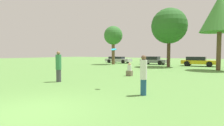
{
  "coord_description": "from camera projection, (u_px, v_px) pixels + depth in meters",
  "views": [
    {
      "loc": [
        4.98,
        -2.96,
        1.72
      ],
      "look_at": [
        -0.99,
        5.69,
        1.15
      ],
      "focal_mm": 29.14,
      "sensor_mm": 36.0,
      "label": 1
    }
  ],
  "objects": [
    {
      "name": "ground_plane",
      "position": [
        30.0,
        112.0,
        5.35
      ],
      "size": [
        120.0,
        120.0,
        0.0
      ],
      "primitive_type": "plane",
      "color": "#5B8E42"
    },
    {
      "name": "person_thrower",
      "position": [
        59.0,
        66.0,
        10.89
      ],
      "size": [
        0.34,
        0.34,
        1.84
      ],
      "rotation": [
        0.0,
        0.0,
        -0.06
      ],
      "color": "#3F3F47",
      "rests_on": "ground"
    },
    {
      "name": "person_catcher",
      "position": [
        144.0,
        75.0,
        7.41
      ],
      "size": [
        0.28,
        0.28,
        1.64
      ],
      "rotation": [
        0.0,
        0.0,
        3.08
      ],
      "color": "navy",
      "rests_on": "ground"
    },
    {
      "name": "frisbee",
      "position": [
        114.0,
        49.0,
        8.79
      ],
      "size": [
        0.27,
        0.26,
        0.12
      ],
      "color": "#19B2D8"
    },
    {
      "name": "bystander_sitting",
      "position": [
        129.0,
        70.0,
        13.77
      ],
      "size": [
        0.42,
        0.35,
        1.01
      ],
      "color": "#726651",
      "rests_on": "ground"
    },
    {
      "name": "tree_0",
      "position": [
        113.0,
        36.0,
        27.67
      ],
      "size": [
        2.83,
        2.83,
        5.85
      ],
      "color": "brown",
      "rests_on": "ground"
    },
    {
      "name": "tree_1",
      "position": [
        169.0,
        26.0,
        22.71
      ],
      "size": [
        4.42,
        4.42,
        7.34
      ],
      "color": "#473323",
      "rests_on": "ground"
    },
    {
      "name": "tree_2",
      "position": [
        220.0,
        13.0,
        17.89
      ],
      "size": [
        3.72,
        3.72,
        7.55
      ],
      "color": "brown",
      "rests_on": "ground"
    },
    {
      "name": "parked_car_silver",
      "position": [
        118.0,
        60.0,
        31.85
      ],
      "size": [
        4.61,
        2.06,
        1.12
      ],
      "rotation": [
        0.0,
        0.0,
        0.04
      ],
      "color": "#B2B2B7",
      "rests_on": "ground"
    },
    {
      "name": "parked_car_grey",
      "position": [
        153.0,
        60.0,
        27.84
      ],
      "size": [
        3.95,
        1.96,
        1.22
      ],
      "rotation": [
        0.0,
        0.0,
        0.04
      ],
      "color": "slate",
      "rests_on": "ground"
    },
    {
      "name": "parked_car_yellow",
      "position": [
        198.0,
        61.0,
        24.03
      ],
      "size": [
        4.29,
        2.1,
        1.26
      ],
      "rotation": [
        0.0,
        0.0,
        0.04
      ],
      "color": "gold",
      "rests_on": "ground"
    }
  ]
}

